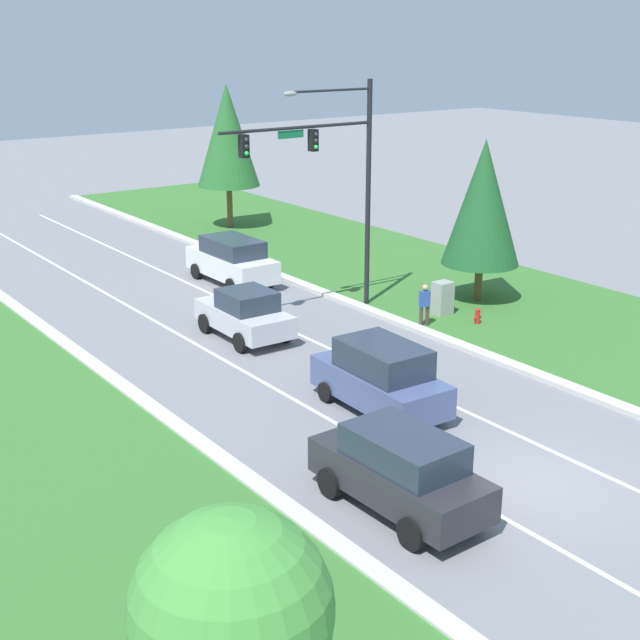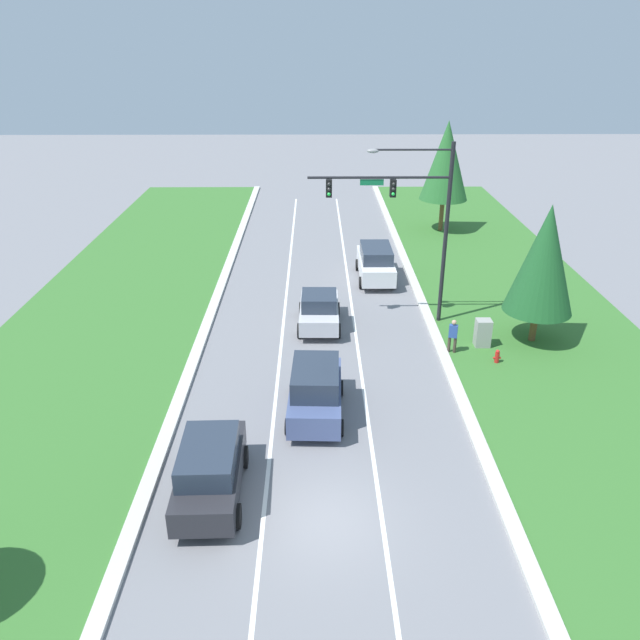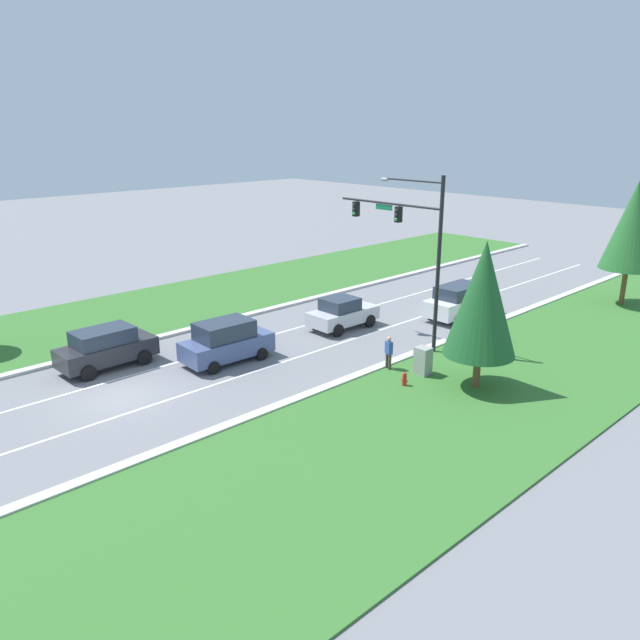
% 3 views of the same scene
% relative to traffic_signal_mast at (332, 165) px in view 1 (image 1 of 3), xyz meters
% --- Properties ---
extents(ground_plane, '(160.00, 160.00, 0.00)m').
position_rel_traffic_signal_mast_xyz_m(ground_plane, '(-4.35, -14.30, -5.85)').
color(ground_plane, slate).
extents(curb_strip_left, '(0.50, 90.00, 0.15)m').
position_rel_traffic_signal_mast_xyz_m(curb_strip_left, '(-10.00, -14.30, -5.78)').
color(curb_strip_left, beige).
rests_on(curb_strip_left, ground_plane).
extents(lane_stripe_inner_left, '(0.14, 81.00, 0.01)m').
position_rel_traffic_signal_mast_xyz_m(lane_stripe_inner_left, '(-6.15, -14.30, -5.85)').
color(lane_stripe_inner_left, white).
rests_on(lane_stripe_inner_left, ground_plane).
extents(lane_stripe_inner_right, '(0.14, 81.00, 0.01)m').
position_rel_traffic_signal_mast_xyz_m(lane_stripe_inner_right, '(-2.55, -14.30, -5.85)').
color(lane_stripe_inner_right, white).
rests_on(lane_stripe_inner_right, ground_plane).
extents(traffic_signal_mast, '(6.74, 0.41, 8.96)m').
position_rel_traffic_signal_mast_xyz_m(traffic_signal_mast, '(0.00, 0.00, 0.00)').
color(traffic_signal_mast, black).
rests_on(traffic_signal_mast, ground_plane).
extents(silver_sedan, '(2.15, 4.23, 1.83)m').
position_rel_traffic_signal_mast_xyz_m(silver_sedan, '(-4.34, -0.53, -4.94)').
color(silver_sedan, silver).
rests_on(silver_sedan, ground_plane).
extents(white_suv, '(2.13, 4.98, 2.04)m').
position_rel_traffic_signal_mast_xyz_m(white_suv, '(-0.92, 6.13, -4.80)').
color(white_suv, white).
rests_on(white_suv, ground_plane).
extents(charcoal_suv, '(2.16, 4.65, 1.98)m').
position_rel_traffic_signal_mast_xyz_m(charcoal_suv, '(-7.85, -13.13, -4.82)').
color(charcoal_suv, '#28282D').
rests_on(charcoal_suv, ground_plane).
extents(slate_blue_suv, '(2.27, 4.59, 2.10)m').
position_rel_traffic_signal_mast_xyz_m(slate_blue_suv, '(-4.54, -8.46, -4.80)').
color(slate_blue_suv, '#475684').
rests_on(slate_blue_suv, ground_plane).
extents(utility_cabinet, '(0.70, 0.60, 1.39)m').
position_rel_traffic_signal_mast_xyz_m(utility_cabinet, '(3.26, -2.87, -5.15)').
color(utility_cabinet, '#9E9E99').
rests_on(utility_cabinet, ground_plane).
extents(pedestrian, '(0.43, 0.32, 1.69)m').
position_rel_traffic_signal_mast_xyz_m(pedestrian, '(1.71, -3.51, -4.91)').
color(pedestrian, '#42382D').
rests_on(pedestrian, ground_plane).
extents(fire_hydrant, '(0.34, 0.20, 0.70)m').
position_rel_traffic_signal_mast_xyz_m(fire_hydrant, '(3.52, -4.53, -5.51)').
color(fire_hydrant, red).
rests_on(fire_hydrant, ground_plane).
extents(conifer_near_right_tree, '(3.46, 3.46, 7.97)m').
position_rel_traffic_signal_mast_xyz_m(conifer_near_right_tree, '(4.84, 16.06, -0.67)').
color(conifer_near_right_tree, brown).
rests_on(conifer_near_right_tree, ground_plane).
extents(oak_near_left_tree, '(2.94, 2.94, 4.49)m').
position_rel_traffic_signal_mast_xyz_m(oak_near_left_tree, '(-15.03, -17.71, -2.85)').
color(oak_near_left_tree, brown).
rests_on(oak_near_left_tree, ground_plane).
extents(conifer_far_right_tree, '(3.15, 3.15, 6.67)m').
position_rel_traffic_signal_mast_xyz_m(conifer_far_right_tree, '(5.80, -2.31, -1.72)').
color(conifer_far_right_tree, brown).
rests_on(conifer_far_right_tree, ground_plane).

